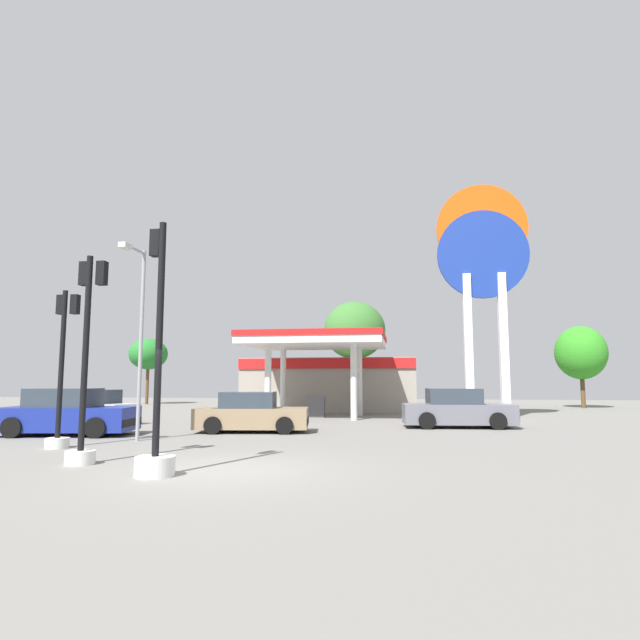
{
  "coord_description": "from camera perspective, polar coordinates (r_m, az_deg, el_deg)",
  "views": [
    {
      "loc": [
        3.76,
        -11.02,
        1.88
      ],
      "look_at": [
        0.43,
        10.38,
        4.36
      ],
      "focal_mm": 29.86,
      "sensor_mm": 36.0,
      "label": 1
    }
  ],
  "objects": [
    {
      "name": "car_3",
      "position": [
        20.7,
        -25.45,
        -9.08
      ],
      "size": [
        4.72,
        2.54,
        1.61
      ],
      "color": "black",
      "rests_on": "ground"
    },
    {
      "name": "traffic_signal_0",
      "position": [
        13.45,
        -23.86,
        -5.89
      ],
      "size": [
        0.65,
        0.68,
        4.8
      ],
      "color": "silver",
      "rests_on": "ground"
    },
    {
      "name": "station_pole_sign",
      "position": [
        29.27,
        17.08,
        5.5
      ],
      "size": [
        4.7,
        0.56,
        12.26
      ],
      "color": "white",
      "rests_on": "ground"
    },
    {
      "name": "corner_streetlamp",
      "position": [
        17.82,
        -18.91,
        -0.21
      ],
      "size": [
        0.24,
        1.48,
        6.1
      ],
      "color": "gray",
      "rests_on": "ground"
    },
    {
      "name": "car_1",
      "position": [
        25.39,
        -23.53,
        -8.71
      ],
      "size": [
        4.39,
        2.42,
        1.49
      ],
      "color": "black",
      "rests_on": "ground"
    },
    {
      "name": "ground_plane",
      "position": [
        11.79,
        -10.24,
        -15.59
      ],
      "size": [
        90.0,
        90.0,
        0.0
      ],
      "primitive_type": "plane",
      "color": "slate",
      "rests_on": "ground"
    },
    {
      "name": "traffic_signal_2",
      "position": [
        11.28,
        -17.15,
        -9.34
      ],
      "size": [
        0.79,
        0.79,
        5.15
      ],
      "color": "silver",
      "rests_on": "ground"
    },
    {
      "name": "tree_0",
      "position": [
        45.58,
        -17.92,
        -3.51
      ],
      "size": [
        3.07,
        3.07,
        5.3
      ],
      "color": "brown",
      "rests_on": "ground"
    },
    {
      "name": "tree_2",
      "position": [
        41.44,
        26.16,
        -3.18
      ],
      "size": [
        3.45,
        3.45,
        5.69
      ],
      "color": "brown",
      "rests_on": "ground"
    },
    {
      "name": "tree_1",
      "position": [
        39.04,
        3.73,
        -1.12
      ],
      "size": [
        4.49,
        4.49,
        7.66
      ],
      "color": "brown",
      "rests_on": "ground"
    },
    {
      "name": "traffic_signal_1",
      "position": [
        16.91,
        -25.96,
        -6.04
      ],
      "size": [
        0.65,
        0.68,
        4.47
      ],
      "color": "silver",
      "rests_on": "ground"
    },
    {
      "name": "gas_station",
      "position": [
        33.69,
        1.19,
        -6.52
      ],
      "size": [
        10.49,
        13.21,
        4.31
      ],
      "color": "gray",
      "rests_on": "ground"
    },
    {
      "name": "car_2",
      "position": [
        20.04,
        -7.35,
        -9.94
      ],
      "size": [
        4.3,
        2.3,
        1.47
      ],
      "color": "black",
      "rests_on": "ground"
    },
    {
      "name": "car_0",
      "position": [
        22.5,
        14.48,
        -9.3
      ],
      "size": [
        4.5,
        2.28,
        1.56
      ],
      "color": "black",
      "rests_on": "ground"
    }
  ]
}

